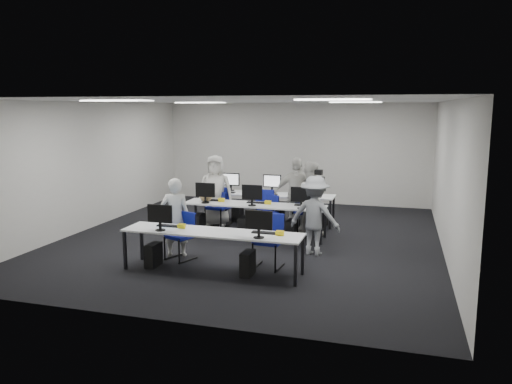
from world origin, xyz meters
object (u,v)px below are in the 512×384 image
(chair_7, at_px, (303,218))
(student_0, at_px, (175,217))
(student_3, at_px, (296,194))
(chair_5, at_px, (222,214))
(chair_1, at_px, (269,251))
(desk_mid, at_px, (254,206))
(chair_0, at_px, (181,245))
(chair_6, at_px, (267,215))
(chair_4, at_px, (308,220))
(chair_3, at_px, (267,220))
(desk_front, at_px, (212,234))
(photographer, at_px, (315,216))
(chair_2, at_px, (218,215))
(student_2, at_px, (216,191))
(student_1, at_px, (309,198))

(chair_7, relative_size, student_0, 0.57)
(student_3, bearing_deg, chair_5, 172.66)
(chair_1, bearing_deg, student_0, 179.24)
(desk_mid, xyz_separation_m, chair_5, (-1.10, 0.85, -0.41))
(student_3, bearing_deg, chair_1, -91.53)
(chair_0, distance_m, chair_6, 3.09)
(chair_4, bearing_deg, chair_3, -172.12)
(desk_front, distance_m, desk_mid, 2.60)
(chair_1, distance_m, student_0, 1.98)
(chair_4, distance_m, photographer, 1.83)
(desk_mid, bearing_deg, chair_2, 151.39)
(chair_3, height_order, student_0, student_0)
(desk_front, bearing_deg, photographer, 45.48)
(chair_4, bearing_deg, photographer, -80.50)
(chair_5, distance_m, photographer, 3.28)
(chair_2, height_order, chair_6, chair_6)
(student_2, height_order, student_3, same)
(chair_0, xyz_separation_m, student_3, (1.64, 2.80, 0.59))
(desk_front, relative_size, student_2, 1.85)
(chair_7, distance_m, photographer, 2.05)
(chair_1, distance_m, chair_4, 2.76)
(desk_mid, distance_m, photographer, 1.86)
(desk_front, xyz_separation_m, chair_7, (0.95, 3.46, -0.41))
(chair_3, bearing_deg, chair_1, -52.47)
(chair_1, distance_m, chair_3, 2.64)
(photographer, bearing_deg, desk_mid, -24.28)
(student_1, bearing_deg, chair_2, -12.23)
(chair_0, height_order, chair_4, chair_4)
(desk_mid, relative_size, chair_1, 3.33)
(desk_front, xyz_separation_m, student_0, (-1.03, 0.70, 0.09))
(chair_3, distance_m, chair_4, 0.94)
(chair_1, xyz_separation_m, chair_2, (-1.99, 2.69, -0.01))
(chair_0, relative_size, chair_1, 0.93)
(photographer, bearing_deg, chair_5, -25.95)
(chair_1, bearing_deg, chair_2, 131.27)
(chair_1, xyz_separation_m, chair_5, (-1.98, 2.94, -0.04))
(chair_7, xyz_separation_m, student_2, (-2.13, -0.20, 0.59))
(chair_2, relative_size, student_2, 0.54)
(chair_4, xyz_separation_m, student_2, (-2.27, -0.01, 0.57))
(desk_mid, bearing_deg, student_1, 22.87)
(chair_4, bearing_deg, student_1, -80.75)
(chair_1, distance_m, chair_2, 3.34)
(chair_2, relative_size, chair_5, 1.12)
(chair_1, height_order, chair_3, chair_1)
(chair_6, bearing_deg, chair_0, -104.40)
(chair_6, bearing_deg, chair_5, -176.03)
(desk_mid, relative_size, student_2, 1.85)
(chair_3, bearing_deg, chair_4, 34.84)
(chair_5, relative_size, photographer, 0.54)
(student_0, bearing_deg, desk_front, 128.57)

